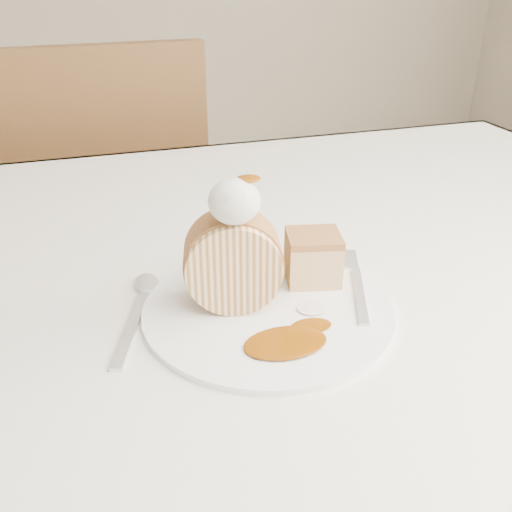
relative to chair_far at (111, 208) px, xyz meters
name	(u,v)px	position (x,y,z in m)	size (l,w,h in m)	color
table	(250,303)	(0.14, -0.72, 0.13)	(1.40, 0.90, 0.75)	silver
chair_far	(111,208)	(0.00, 0.00, 0.00)	(0.46, 0.46, 0.93)	brown
plate	(268,309)	(0.11, -0.87, 0.22)	(0.26, 0.26, 0.01)	white
roulade_slice	(233,262)	(0.08, -0.86, 0.28)	(0.10, 0.10, 0.05)	beige
cake_chunk	(313,260)	(0.18, -0.84, 0.25)	(0.06, 0.05, 0.05)	#AE6E41
whipped_cream	(234,201)	(0.08, -0.87, 0.35)	(0.05, 0.05, 0.04)	white
caramel_drizzle	(248,173)	(0.10, -0.86, 0.37)	(0.03, 0.02, 0.01)	#713604
caramel_pool	(285,342)	(0.11, -0.94, 0.23)	(0.08, 0.05, 0.00)	#713604
fork	(360,295)	(0.21, -0.89, 0.23)	(0.02, 0.16, 0.00)	silver
spoon	(131,328)	(-0.03, -0.86, 0.22)	(0.02, 0.16, 0.00)	silver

